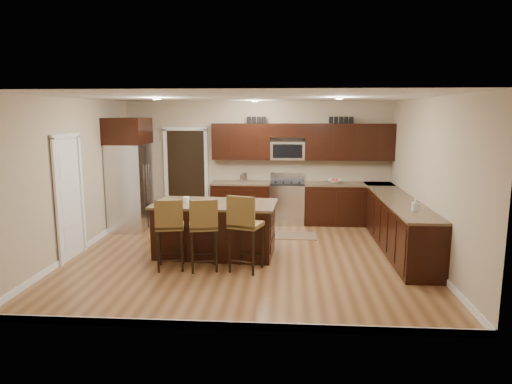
# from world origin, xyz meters

# --- Properties ---
(floor) EXTENTS (6.00, 6.00, 0.00)m
(floor) POSITION_xyz_m (0.00, 0.00, 0.00)
(floor) COLOR brown
(floor) RESTS_ON ground
(ceiling) EXTENTS (6.00, 6.00, 0.00)m
(ceiling) POSITION_xyz_m (0.00, 0.00, 2.70)
(ceiling) COLOR silver
(ceiling) RESTS_ON wall_back
(wall_back) EXTENTS (6.00, 0.00, 6.00)m
(wall_back) POSITION_xyz_m (0.00, 2.75, 1.35)
(wall_back) COLOR tan
(wall_back) RESTS_ON floor
(wall_left) EXTENTS (0.00, 5.50, 5.50)m
(wall_left) POSITION_xyz_m (-3.00, 0.00, 1.35)
(wall_left) COLOR tan
(wall_left) RESTS_ON floor
(wall_right) EXTENTS (0.00, 5.50, 5.50)m
(wall_right) POSITION_xyz_m (3.00, 0.00, 1.35)
(wall_right) COLOR tan
(wall_right) RESTS_ON floor
(base_cabinets) EXTENTS (4.02, 3.96, 0.92)m
(base_cabinets) POSITION_xyz_m (1.90, 1.45, 0.46)
(base_cabinets) COLOR black
(base_cabinets) RESTS_ON floor
(upper_cabinets) EXTENTS (4.00, 0.33, 0.80)m
(upper_cabinets) POSITION_xyz_m (1.04, 2.58, 1.84)
(upper_cabinets) COLOR black
(upper_cabinets) RESTS_ON wall_back
(range) EXTENTS (0.76, 0.64, 1.11)m
(range) POSITION_xyz_m (0.68, 2.45, 0.47)
(range) COLOR silver
(range) RESTS_ON floor
(microwave) EXTENTS (0.76, 0.31, 0.40)m
(microwave) POSITION_xyz_m (0.68, 2.60, 1.62)
(microwave) COLOR silver
(microwave) RESTS_ON upper_cabinets
(doorway) EXTENTS (0.85, 0.03, 2.06)m
(doorway) POSITION_xyz_m (-1.65, 2.73, 1.03)
(doorway) COLOR black
(doorway) RESTS_ON floor
(pantry_door) EXTENTS (0.03, 0.80, 2.04)m
(pantry_door) POSITION_xyz_m (-2.98, -0.30, 1.02)
(pantry_door) COLOR white
(pantry_door) RESTS_ON floor
(letter_decor) EXTENTS (2.20, 0.03, 0.15)m
(letter_decor) POSITION_xyz_m (0.90, 2.58, 2.29)
(letter_decor) COLOR black
(letter_decor) RESTS_ON upper_cabinets
(island) EXTENTS (2.15, 1.22, 0.92)m
(island) POSITION_xyz_m (-0.56, 0.06, 0.43)
(island) COLOR black
(island) RESTS_ON floor
(stool_left) EXTENTS (0.50, 0.50, 1.14)m
(stool_left) POSITION_xyz_m (-1.14, -0.79, 0.71)
(stool_left) COLOR brown
(stool_left) RESTS_ON floor
(stool_mid) EXTENTS (0.52, 0.52, 1.15)m
(stool_mid) POSITION_xyz_m (-0.61, -0.79, 0.72)
(stool_mid) COLOR brown
(stool_mid) RESTS_ON floor
(stool_right) EXTENTS (0.57, 0.57, 1.22)m
(stool_right) POSITION_xyz_m (0.03, -0.79, 0.76)
(stool_right) COLOR brown
(stool_right) RESTS_ON floor
(refrigerator) EXTENTS (0.79, 0.97, 2.35)m
(refrigerator) POSITION_xyz_m (-2.62, 1.68, 1.21)
(refrigerator) COLOR silver
(refrigerator) RESTS_ON floor
(floor_mat) EXTENTS (0.91, 0.62, 0.01)m
(floor_mat) POSITION_xyz_m (0.83, 1.36, 0.01)
(floor_mat) COLOR brown
(floor_mat) RESTS_ON floor
(fruit_bowl) EXTENTS (0.37, 0.37, 0.08)m
(fruit_bowl) POSITION_xyz_m (1.72, 2.45, 0.96)
(fruit_bowl) COLOR silver
(fruit_bowl) RESTS_ON base_cabinets
(soap_bottle) EXTENTS (0.10, 0.10, 0.20)m
(soap_bottle) POSITION_xyz_m (2.70, -0.38, 1.02)
(soap_bottle) COLOR #B2B2B2
(soap_bottle) RESTS_ON base_cabinets
(canister_tall) EXTENTS (0.12, 0.12, 0.22)m
(canister_tall) POSITION_xyz_m (-0.27, 2.45, 1.03)
(canister_tall) COLOR silver
(canister_tall) RESTS_ON base_cabinets
(canister_short) EXTENTS (0.11, 0.11, 0.18)m
(canister_short) POSITION_xyz_m (-0.32, 2.45, 1.01)
(canister_short) COLOR silver
(canister_short) RESTS_ON base_cabinets
(island_jar) EXTENTS (0.10, 0.10, 0.10)m
(island_jar) POSITION_xyz_m (-1.06, 0.06, 0.97)
(island_jar) COLOR white
(island_jar) RESTS_ON island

